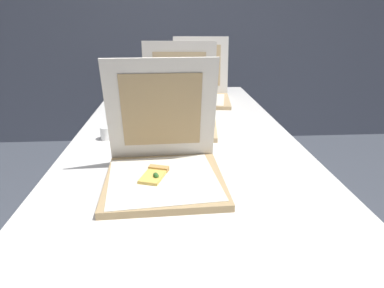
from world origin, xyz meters
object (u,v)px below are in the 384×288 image
pizza_box_back (200,92)px  cup_white_far (134,113)px  table (185,151)px  pizza_box_middle (178,115)px  pizza_box_front (164,164)px  cup_white_mid (107,133)px

pizza_box_back → cup_white_far: bearing=-130.4°
cup_white_far → table: bearing=-57.4°
pizza_box_middle → pizza_box_back: (0.16, 0.54, -0.00)m
table → pizza_box_back: (0.13, 0.77, 0.10)m
pizza_box_front → cup_white_far: pizza_box_front is taller
table → pizza_box_front: size_ratio=6.13×
pizza_box_front → pizza_box_back: 1.14m
pizza_box_middle → pizza_box_back: pizza_box_middle is taller
pizza_box_front → cup_white_far: (-0.17, 0.75, -0.03)m
table → pizza_box_middle: 0.25m
pizza_box_front → pizza_box_middle: 0.58m
pizza_box_middle → cup_white_mid: bearing=-146.7°
pizza_box_back → pizza_box_front: bearing=-95.3°
pizza_box_back → cup_white_mid: size_ratio=8.56×
pizza_box_front → cup_white_mid: bearing=119.6°
pizza_box_front → pizza_box_back: bearing=76.6°
pizza_box_back → cup_white_mid: 0.85m
pizza_box_back → cup_white_mid: bearing=-118.0°
table → cup_white_far: 0.48m
cup_white_far → pizza_box_back: bearing=43.8°
table → pizza_box_front: (-0.08, -0.35, 0.10)m
pizza_box_front → cup_white_mid: size_ratio=6.89×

